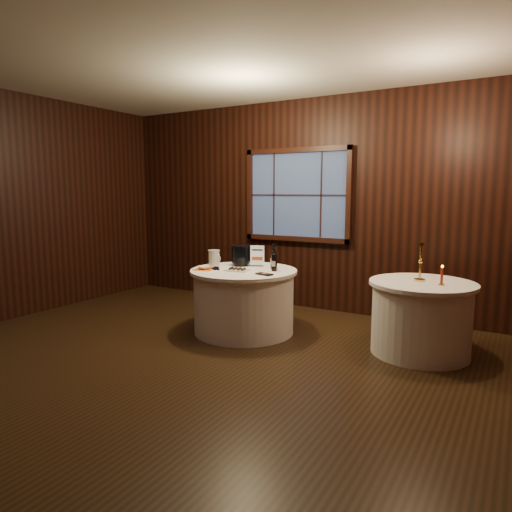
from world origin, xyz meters
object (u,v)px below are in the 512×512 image
Objects in this scene: port_bottle_right at (274,261)px; cracker_bowl at (204,268)px; port_bottle_left at (273,258)px; red_candle at (442,277)px; grape_bunch at (217,268)px; main_table at (244,301)px; sign_stand at (257,259)px; chocolate_box at (264,274)px; glass_pitcher at (214,258)px; side_table at (421,318)px; ice_bucket at (241,255)px; brass_candlestick at (420,267)px; chocolate_plate at (237,270)px.

port_bottle_right is 1.84× the size of cracker_bowl.
red_candle is at bearing -6.06° from port_bottle_left.
cracker_bowl is 0.74× the size of red_candle.
cracker_bowl is at bearing -158.36° from grape_bunch.
sign_stand reaches higher than main_table.
chocolate_box is 0.92× the size of glass_pitcher.
side_table is 2.50m from cracker_bowl.
side_table is 2.36m from grape_bunch.
ice_bucket reaches higher than glass_pitcher.
port_bottle_left is 1.59× the size of chocolate_box.
port_bottle_left is (-1.71, -0.08, 0.51)m from side_table.
main_table is 7.36× the size of grape_bunch.
side_table is (2.00, 0.30, 0.00)m from main_table.
main_table is 0.52m from grape_bunch.
glass_pitcher is (-0.25, -0.23, -0.03)m from ice_bucket.
side_table is 0.53m from brass_candlestick.
port_bottle_right is 1.84m from red_candle.
brass_candlestick reaches higher than main_table.
sign_stand reaches higher than red_candle.
chocolate_plate is at bearing 15.20° from cracker_bowl.
red_candle is (1.91, -0.02, -0.05)m from port_bottle_left.
side_table is 5.65× the size of chocolate_box.
brass_candlestick reaches higher than side_table.
cracker_bowl reaches higher than main_table.
port_bottle_right is at bearing 23.46° from grape_bunch.
ice_bucket reaches higher than red_candle.
port_bottle_right is at bearing -63.75° from port_bottle_left.
glass_pitcher is at bearing -168.70° from port_bottle_left.
side_table is 1.73m from port_bottle_right.
grape_bunch is (-0.56, -0.40, -0.11)m from port_bottle_left.
port_bottle_right is (0.36, 0.10, 0.50)m from main_table.
side_table is at bearing 28.05° from chocolate_box.
chocolate_plate is at bearing -95.72° from main_table.
glass_pitcher is at bearing -136.48° from ice_bucket.
ice_bucket is at bearing 116.12° from chocolate_plate.
glass_pitcher reaches higher than chocolate_plate.
grape_bunch is 1.14× the size of cracker_bowl.
main_table is at bearing 84.28° from chocolate_plate.
sign_stand is 0.91× the size of port_bottle_left.
port_bottle_left is 1.08× the size of chocolate_plate.
glass_pitcher is 1.36× the size of cracker_bowl.
cracker_bowl is at bearing -167.85° from port_bottle_right.
main_table is 8.37× the size of cracker_bowl.
sign_stand is at bearing 54.49° from grape_bunch.
main_table is 0.62m from cracker_bowl.
chocolate_box is at bearing -81.44° from port_bottle_left.
ice_bucket is at bearing -178.38° from side_table.
chocolate_plate is (-2.01, -0.42, 0.40)m from side_table.
brass_candlestick is at bearing 13.05° from grape_bunch.
glass_pitcher reaches higher than side_table.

